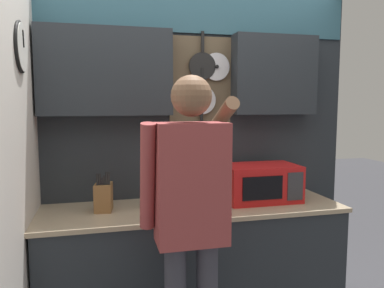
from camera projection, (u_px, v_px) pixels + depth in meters
base_cabinet_counter at (194, 269)px, 2.66m from camera, size 2.09×0.63×0.91m
back_wall_unit at (183, 119)px, 2.82m from camera, size 2.66×0.20×2.51m
side_wall at (14, 172)px, 1.94m from camera, size 0.07×1.60×2.51m
microwave at (260, 183)px, 2.76m from camera, size 0.54×0.35×0.27m
knife_block at (104, 197)px, 2.49m from camera, size 0.13×0.16×0.27m
utensil_crock at (151, 195)px, 2.57m from camera, size 0.12×0.12×0.36m
person at (191, 207)px, 2.02m from camera, size 0.54×0.65×1.77m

